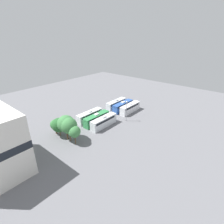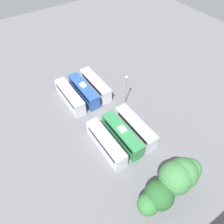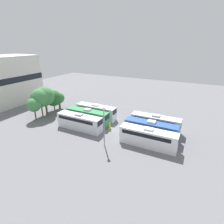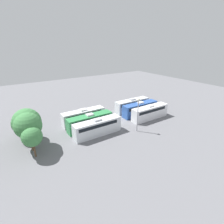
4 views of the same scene
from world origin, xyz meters
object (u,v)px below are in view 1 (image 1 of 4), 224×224
(tree_1, at_px, (69,126))
(light_pole, at_px, (127,108))
(bus_5, at_px, (90,116))
(tree_0, at_px, (74,132))
(bus_2, at_px, (116,104))
(tree_4, at_px, (55,125))
(bus_4, at_px, (97,119))
(worker_person, at_px, (110,116))
(bus_3, at_px, (104,121))
(bus_0, at_px, (130,108))
(tree_3, at_px, (59,125))
(bus_1, at_px, (123,106))
(tree_2, at_px, (66,124))

(tree_1, bearing_deg, light_pole, -102.93)
(bus_5, bearing_deg, tree_0, 121.21)
(tree_0, xyz_separation_m, tree_1, (2.26, 0.06, 1.15))
(bus_2, relative_size, light_pole, 1.38)
(tree_1, bearing_deg, tree_4, 2.31)
(bus_4, bearing_deg, worker_person, -95.94)
(bus_3, distance_m, bus_4, 3.35)
(bus_0, bearing_deg, tree_3, 78.19)
(bus_1, xyz_separation_m, bus_4, (-0.04, 15.21, 0.00))
(bus_1, height_order, bus_4, same)
(bus_4, distance_m, tree_1, 13.39)
(bus_4, xyz_separation_m, bus_5, (3.61, -0.09, 0.00))
(bus_3, relative_size, tree_1, 1.42)
(bus_2, bearing_deg, tree_3, 91.74)
(bus_2, bearing_deg, tree_4, 87.52)
(tree_4, bearing_deg, light_pole, -118.42)
(bus_1, distance_m, tree_2, 28.19)
(light_pole, bearing_deg, bus_4, 50.63)
(tree_3, bearing_deg, bus_2, -88.26)
(light_pole, bearing_deg, bus_5, 38.17)
(bus_1, xyz_separation_m, tree_0, (-4.24, 28.00, 2.11))
(worker_person, bearing_deg, bus_3, 113.63)
(bus_1, distance_m, bus_5, 15.53)
(worker_person, relative_size, tree_0, 0.29)
(bus_2, xyz_separation_m, tree_1, (-5.49, 28.14, 3.26))
(bus_2, bearing_deg, worker_person, 114.92)
(bus_2, height_order, tree_4, tree_4)
(tree_0, height_order, tree_1, tree_1)
(bus_1, xyz_separation_m, bus_2, (3.52, -0.09, 0.00))
(bus_0, xyz_separation_m, tree_0, (-0.89, 28.37, 2.11))
(bus_3, bearing_deg, tree_1, 83.73)
(bus_3, bearing_deg, tree_4, 58.31)
(tree_2, distance_m, tree_4, 5.65)
(bus_1, bearing_deg, tree_4, 80.48)
(tree_4, bearing_deg, tree_0, -177.91)
(light_pole, height_order, tree_0, light_pole)
(tree_0, distance_m, tree_3, 6.90)
(bus_0, bearing_deg, worker_person, 74.14)
(bus_0, relative_size, bus_2, 1.00)
(tree_3, bearing_deg, tree_4, -0.22)
(bus_0, xyz_separation_m, worker_person, (2.66, 9.35, -1.07))
(tree_0, bearing_deg, tree_2, -0.11)
(bus_4, relative_size, tree_1, 1.42)
(worker_person, bearing_deg, tree_0, 100.56)
(bus_5, bearing_deg, tree_2, 107.70)
(bus_2, bearing_deg, bus_4, 103.10)
(bus_2, distance_m, tree_2, 28.56)
(bus_2, distance_m, worker_person, 10.04)
(bus_0, distance_m, tree_3, 29.39)
(bus_2, height_order, bus_5, same)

